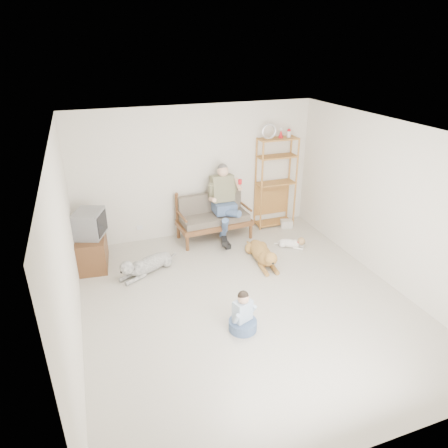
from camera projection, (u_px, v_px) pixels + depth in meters
name	position (u px, v px, depth m)	size (l,w,h in m)	color
floor	(246.00, 302.00, 6.37)	(5.50, 5.50, 0.00)	beige
ceiling	(251.00, 132.00, 5.24)	(5.50, 5.50, 0.00)	silver
wall_back	(196.00, 172.00, 8.16)	(5.00, 5.00, 0.00)	beige
wall_front	(372.00, 351.00, 3.45)	(5.00, 5.00, 0.00)	beige
wall_left	(66.00, 253.00, 5.04)	(5.50, 5.50, 0.00)	beige
wall_right	(388.00, 204.00, 6.57)	(5.50, 5.50, 0.00)	beige
loveseat	(213.00, 216.00, 8.30)	(1.54, 0.79, 0.95)	brown
man	(225.00, 208.00, 8.07)	(0.60, 0.86, 1.39)	slate
etagere	(276.00, 182.00, 8.66)	(0.88, 0.38, 2.28)	#C67D3E
book_stack	(286.00, 223.00, 8.92)	(0.25, 0.18, 0.16)	silver
tv_stand	(92.00, 251.00, 7.30)	(0.59, 0.95, 0.60)	brown
crt_tv	(90.00, 224.00, 7.10)	(0.63, 0.69, 0.47)	slate
wall_outlet	(140.00, 228.00, 8.20)	(0.12, 0.02, 0.08)	silver
golden_retriever	(263.00, 254.00, 7.45)	(0.41, 1.35, 0.41)	#AC803B
shaggy_dog	(145.00, 265.00, 7.11)	(1.18, 0.77, 0.40)	white
terrier	(293.00, 243.00, 8.01)	(0.56, 0.46, 0.25)	white
child	(243.00, 316.00, 5.67)	(0.41, 0.41, 0.65)	slate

